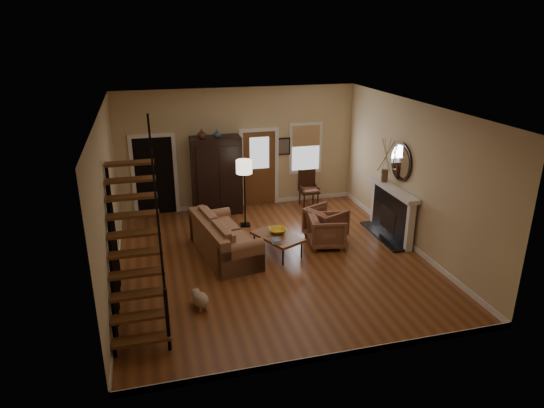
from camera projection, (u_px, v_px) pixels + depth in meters
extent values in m
plane|color=brown|center=(272.00, 260.00, 10.60)|extent=(7.00, 7.00, 0.00)
plane|color=white|center=(272.00, 108.00, 9.45)|extent=(7.00, 7.00, 0.00)
cube|color=#D1B786|center=(239.00, 149.00, 13.19)|extent=(6.50, 0.04, 3.30)
cube|color=#D1B786|center=(108.00, 202.00, 9.24)|extent=(0.04, 7.00, 3.30)
cube|color=#D1B786|center=(413.00, 176.00, 10.81)|extent=(0.04, 7.00, 3.30)
cube|color=black|center=(155.00, 175.00, 12.98)|extent=(1.00, 0.36, 2.10)
cube|color=brown|center=(259.00, 169.00, 13.52)|extent=(0.90, 0.06, 2.10)
cube|color=silver|center=(306.00, 148.00, 13.66)|extent=(0.96, 0.06, 1.46)
cube|color=black|center=(393.00, 214.00, 11.60)|extent=(0.24, 1.60, 1.15)
cube|color=white|center=(393.00, 189.00, 11.37)|extent=(0.30, 1.95, 0.10)
cylinder|color=silver|center=(401.00, 162.00, 11.18)|extent=(0.05, 0.90, 0.90)
imported|color=#4C2619|center=(202.00, 134.00, 12.33)|extent=(0.24, 0.24, 0.25)
imported|color=#334C60|center=(217.00, 133.00, 12.44)|extent=(0.20, 0.20, 0.21)
imported|color=gold|center=(278.00, 231.00, 10.87)|extent=(0.39, 0.39, 0.10)
imported|color=brown|center=(327.00, 231.00, 11.15)|extent=(0.93, 0.91, 0.73)
imported|color=brown|center=(326.00, 223.00, 11.58)|extent=(1.09, 1.08, 0.76)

